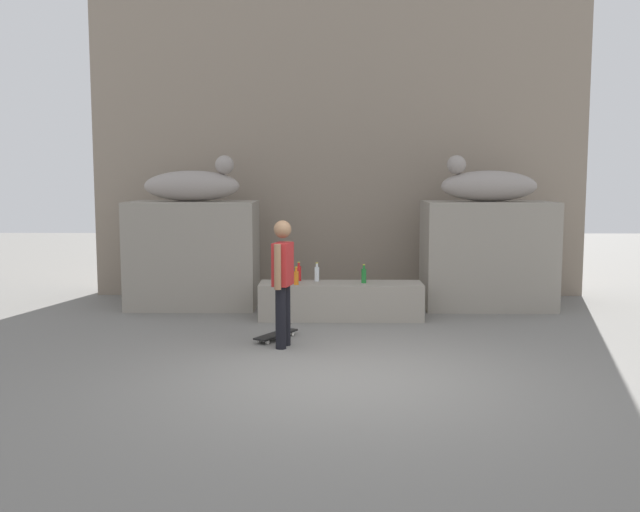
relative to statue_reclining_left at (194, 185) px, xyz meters
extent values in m
plane|color=slate|center=(2.47, -4.31, -2.09)|extent=(40.00, 40.00, 0.00)
cube|color=gray|center=(2.47, 1.47, 0.83)|extent=(9.10, 0.60, 5.84)
cube|color=gray|center=(-0.04, 0.00, -1.19)|extent=(2.15, 1.23, 1.81)
cube|color=gray|center=(4.97, 0.00, -1.19)|extent=(2.15, 1.23, 1.81)
ellipsoid|color=gray|center=(-0.04, 0.00, -0.02)|extent=(1.64, 0.68, 0.52)
sphere|color=gray|center=(0.51, 0.04, 0.33)|extent=(0.32, 0.32, 0.32)
ellipsoid|color=gray|center=(4.97, 0.00, -0.02)|extent=(1.62, 0.63, 0.52)
sphere|color=gray|center=(4.42, 0.02, 0.33)|extent=(0.32, 0.32, 0.32)
cube|color=gray|center=(2.47, -1.02, -1.81)|extent=(2.55, 0.69, 0.57)
cylinder|color=black|center=(1.70, -2.81, -1.68)|extent=(0.14, 0.14, 0.82)
cylinder|color=black|center=(1.66, -3.00, -1.68)|extent=(0.14, 0.14, 0.82)
cube|color=#B22626|center=(1.68, -2.91, -0.99)|extent=(0.28, 0.40, 0.56)
sphere|color=#8C6647|center=(1.68, -2.91, -0.54)|extent=(0.23, 0.23, 0.23)
cylinder|color=#8C6647|center=(1.73, -2.69, -1.00)|extent=(0.09, 0.09, 0.58)
cylinder|color=#8C6647|center=(1.63, -3.13, -1.00)|extent=(0.09, 0.09, 0.58)
cube|color=black|center=(1.55, -2.46, -2.02)|extent=(0.58, 0.79, 0.02)
cylinder|color=white|center=(1.46, -2.76, -2.06)|extent=(0.05, 0.06, 0.06)
cylinder|color=white|center=(1.34, -2.69, -2.06)|extent=(0.05, 0.06, 0.06)
cylinder|color=white|center=(1.76, -2.24, -2.06)|extent=(0.05, 0.06, 0.06)
cylinder|color=white|center=(1.64, -2.17, -2.06)|extent=(0.05, 0.06, 0.06)
cylinder|color=silver|center=(2.09, -0.85, -1.41)|extent=(0.08, 0.08, 0.23)
cylinder|color=silver|center=(2.09, -0.85, -1.26)|extent=(0.03, 0.03, 0.06)
cylinder|color=yellow|center=(2.09, -0.85, -1.23)|extent=(0.04, 0.04, 0.01)
cylinder|color=#1E722D|center=(2.83, -1.03, -1.41)|extent=(0.08, 0.08, 0.22)
cylinder|color=#1E722D|center=(2.83, -1.03, -1.27)|extent=(0.04, 0.04, 0.06)
cylinder|color=yellow|center=(2.83, -1.03, -1.23)|extent=(0.04, 0.04, 0.01)
cylinder|color=red|center=(1.80, -0.82, -1.40)|extent=(0.08, 0.08, 0.23)
cylinder|color=red|center=(1.80, -0.82, -1.26)|extent=(0.03, 0.03, 0.06)
cylinder|color=yellow|center=(1.80, -0.82, -1.22)|extent=(0.04, 0.04, 0.01)
cylinder|color=orange|center=(1.78, -1.21, -1.42)|extent=(0.08, 0.08, 0.21)
cylinder|color=orange|center=(1.78, -1.21, -1.28)|extent=(0.03, 0.03, 0.06)
cylinder|color=yellow|center=(1.78, -1.21, -1.25)|extent=(0.04, 0.04, 0.01)
camera|label=1|loc=(2.28, -12.18, 0.16)|focal=40.37mm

